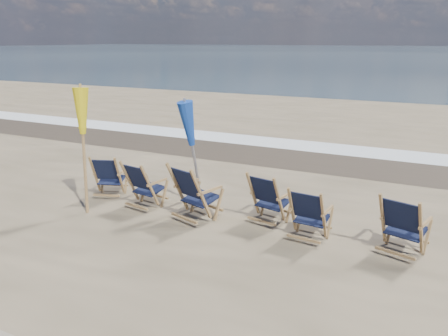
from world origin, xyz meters
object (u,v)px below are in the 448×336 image
at_px(umbrella_yellow, 81,119).
at_px(beach_chair_0, 119,177).
at_px(beach_chair_1, 150,188).
at_px(beach_chair_4, 323,218).
at_px(beach_chair_2, 201,197).
at_px(beach_chair_5, 421,231).
at_px(umbrella_blue, 194,128).
at_px(beach_chair_3, 279,202).

bearing_deg(umbrella_yellow, beach_chair_0, 82.74).
height_order(beach_chair_1, beach_chair_4, beach_chair_1).
bearing_deg(beach_chair_1, beach_chair_4, -170.84).
xyz_separation_m(beach_chair_0, beach_chair_1, (1.02, -0.37, 0.02)).
bearing_deg(beach_chair_2, beach_chair_4, -157.81).
xyz_separation_m(beach_chair_1, beach_chair_5, (4.76, 0.04, 0.02)).
height_order(beach_chair_2, umbrella_blue, umbrella_blue).
distance_m(beach_chair_3, umbrella_yellow, 3.93).
relative_size(beach_chair_0, beach_chair_3, 0.96).
xyz_separation_m(beach_chair_1, umbrella_blue, (0.66, 0.59, 1.12)).
xyz_separation_m(beach_chair_5, umbrella_blue, (-4.10, 0.55, 1.11)).
bearing_deg(beach_chair_0, umbrella_yellow, 64.40).
bearing_deg(beach_chair_1, umbrella_yellow, 32.06).
bearing_deg(beach_chair_5, beach_chair_0, 12.61).
xyz_separation_m(beach_chair_4, umbrella_yellow, (-4.46, -0.46, 1.35)).
relative_size(beach_chair_0, beach_chair_1, 0.95).
bearing_deg(beach_chair_2, umbrella_blue, -36.93).
bearing_deg(beach_chair_1, beach_chair_3, -162.85).
height_order(beach_chair_1, umbrella_yellow, umbrella_yellow).
height_order(beach_chair_0, umbrella_yellow, umbrella_yellow).
height_order(beach_chair_2, beach_chair_3, beach_chair_2).
height_order(beach_chair_1, beach_chair_2, beach_chair_2).
distance_m(beach_chair_1, umbrella_yellow, 1.81).
relative_size(beach_chair_2, beach_chair_5, 1.09).
bearing_deg(beach_chair_1, beach_chair_5, -170.20).
bearing_deg(umbrella_blue, beach_chair_3, -7.74).
xyz_separation_m(beach_chair_1, beach_chair_2, (1.21, -0.18, 0.06)).
xyz_separation_m(beach_chair_0, beach_chair_5, (5.78, -0.33, 0.04)).
bearing_deg(umbrella_blue, umbrella_yellow, -149.47).
bearing_deg(beach_chair_3, umbrella_yellow, 25.15).
bearing_deg(umbrella_yellow, beach_chair_4, 5.88).
distance_m(beach_chair_0, beach_chair_1, 1.09).
xyz_separation_m(beach_chair_3, beach_chair_4, (0.86, -0.35, -0.01)).
xyz_separation_m(beach_chair_0, beach_chair_4, (4.35, -0.38, 0.01)).
xyz_separation_m(beach_chair_4, beach_chair_5, (1.43, 0.05, 0.03)).
distance_m(beach_chair_2, beach_chair_3, 1.37).
distance_m(beach_chair_1, beach_chair_5, 4.76).
distance_m(beach_chair_4, umbrella_blue, 2.96).
bearing_deg(beach_chair_3, beach_chair_1, 20.26).
xyz_separation_m(umbrella_yellow, umbrella_blue, (1.79, 1.06, -0.21)).
distance_m(beach_chair_0, umbrella_yellow, 1.60).
height_order(beach_chair_2, umbrella_yellow, umbrella_yellow).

